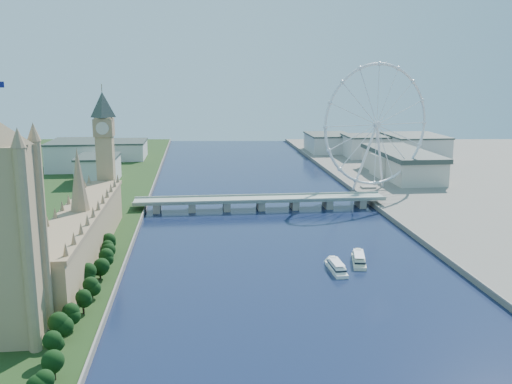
{
  "coord_description": "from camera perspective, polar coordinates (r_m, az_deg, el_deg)",
  "views": [
    {
      "loc": [
        -54.81,
        -185.29,
        117.69
      ],
      "look_at": [
        -13.46,
        210.0,
        34.23
      ],
      "focal_mm": 40.0,
      "sensor_mm": 36.0,
      "label": 1
    }
  ],
  "objects": [
    {
      "name": "tree_row",
      "position": [
        286.93,
        -17.53,
        -10.88
      ],
      "size": [
        8.22,
        216.22,
        21.13
      ],
      "color": "black",
      "rests_on": "ground"
    },
    {
      "name": "county_hall",
      "position": [
        667.26,
        14.28,
        1.33
      ],
      "size": [
        54.0,
        144.0,
        35.0
      ],
      "primitive_type": null,
      "color": "beige",
      "rests_on": "ground"
    },
    {
      "name": "parliament_range",
      "position": [
        376.07,
        -17.01,
        -3.97
      ],
      "size": [
        24.0,
        200.0,
        70.0
      ],
      "color": "tan",
      "rests_on": "ground"
    },
    {
      "name": "tour_boat_far",
      "position": [
        366.96,
        10.23,
        -7.04
      ],
      "size": [
        14.64,
        32.53,
        6.98
      ],
      "primitive_type": null,
      "rotation": [
        0.0,
        0.0,
        -0.22
      ],
      "color": "beige",
      "rests_on": "ground"
    },
    {
      "name": "city_skyline",
      "position": [
        758.0,
        1.21,
        4.22
      ],
      "size": [
        505.0,
        280.0,
        32.0
      ],
      "color": "beige",
      "rests_on": "ground"
    },
    {
      "name": "london_eye",
      "position": [
        570.14,
        11.99,
        6.55
      ],
      "size": [
        113.6,
        39.12,
        124.3
      ],
      "color": "silver",
      "rests_on": "ground"
    },
    {
      "name": "victoria_tower",
      "position": [
        261.08,
        -23.69,
        -3.17
      ],
      "size": [
        28.16,
        28.16,
        112.0
      ],
      "color": "tan",
      "rests_on": "ground"
    },
    {
      "name": "westminster_bridge",
      "position": [
        500.84,
        0.46,
        -0.95
      ],
      "size": [
        220.0,
        22.0,
        9.5
      ],
      "color": "gray",
      "rests_on": "ground"
    },
    {
      "name": "tour_boat_near",
      "position": [
        350.9,
        8.04,
        -7.86
      ],
      "size": [
        8.56,
        30.52,
        6.71
      ],
      "primitive_type": null,
      "rotation": [
        0.0,
        0.0,
        0.03
      ],
      "color": "white",
      "rests_on": "ground"
    },
    {
      "name": "big_ben",
      "position": [
        471.81,
        -14.92,
        5.24
      ],
      "size": [
        20.02,
        20.02,
        110.0
      ],
      "color": "tan",
      "rests_on": "ground"
    }
  ]
}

